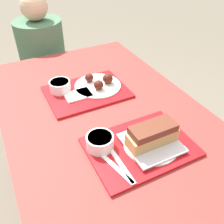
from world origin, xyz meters
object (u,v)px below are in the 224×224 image
at_px(tray_near, 140,147).
at_px(bowl_coleslaw_near, 100,141).
at_px(bowl_coleslaw_far, 60,86).
at_px(tray_far, 87,92).
at_px(wings_plate_far, 99,83).
at_px(person_seated_across, 42,51).
at_px(brisket_sandwich_plate, 152,138).

xyz_separation_m(tray_near, bowl_coleslaw_near, (-0.14, 0.06, 0.03)).
bearing_deg(bowl_coleslaw_near, bowl_coleslaw_far, 91.91).
distance_m(tray_far, wings_plate_far, 0.08).
height_order(wings_plate_far, person_seated_across, person_seated_across).
relative_size(tray_near, brisket_sandwich_plate, 1.86).
bearing_deg(bowl_coleslaw_near, tray_near, -24.61).
bearing_deg(bowl_coleslaw_near, brisket_sandwich_plate, -24.13).
bearing_deg(wings_plate_far, tray_near, -94.31).
height_order(tray_far, brisket_sandwich_plate, brisket_sandwich_plate).
xyz_separation_m(tray_far, person_seated_across, (-0.05, 0.73, -0.07)).
bearing_deg(bowl_coleslaw_far, tray_far, -28.37).
bearing_deg(tray_near, wings_plate_far, 85.69).
bearing_deg(brisket_sandwich_plate, bowl_coleslaw_far, 110.14).
bearing_deg(brisket_sandwich_plate, tray_near, 157.63).
relative_size(tray_near, bowl_coleslaw_far, 3.81).
bearing_deg(brisket_sandwich_plate, bowl_coleslaw_near, 155.87).
xyz_separation_m(bowl_coleslaw_far, person_seated_across, (0.06, 0.67, -0.10)).
xyz_separation_m(tray_far, bowl_coleslaw_near, (-0.10, -0.37, 0.03)).
distance_m(tray_near, brisket_sandwich_plate, 0.06).
relative_size(tray_far, brisket_sandwich_plate, 1.86).
bearing_deg(bowl_coleslaw_far, bowl_coleslaw_near, -88.09).
distance_m(tray_near, bowl_coleslaw_near, 0.15).
distance_m(tray_near, person_seated_across, 1.17).
distance_m(brisket_sandwich_plate, person_seated_across, 1.19).
xyz_separation_m(bowl_coleslaw_near, person_seated_across, (0.05, 1.10, -0.10)).
bearing_deg(bowl_coleslaw_far, person_seated_across, 84.47).
height_order(tray_far, bowl_coleslaw_far, bowl_coleslaw_far).
distance_m(tray_far, bowl_coleslaw_far, 0.13).
bearing_deg(tray_near, brisket_sandwich_plate, -22.37).
xyz_separation_m(tray_near, tray_far, (-0.04, 0.43, 0.00)).
relative_size(bowl_coleslaw_far, person_seated_across, 0.15).
distance_m(tray_far, brisket_sandwich_plate, 0.46).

